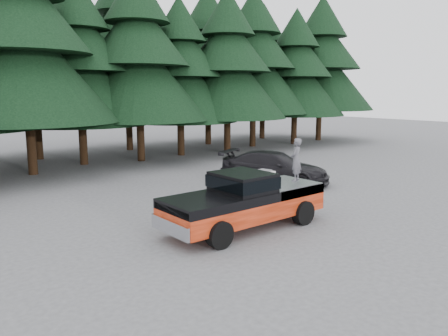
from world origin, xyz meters
TOP-DOWN VIEW (x-y plane):
  - ground at (0.00, 0.00)m, footprint 120.00×120.00m
  - pickup_truck at (1.61, -0.11)m, footprint 6.00×2.04m
  - truck_cab at (1.51, -0.11)m, footprint 1.66×1.90m
  - air_compressor at (2.52, -0.03)m, footprint 0.77×0.67m
  - man_on_bed at (4.01, -0.20)m, footprint 0.68×0.58m
  - parked_car at (7.67, 4.40)m, footprint 4.23×5.88m
  - treeline at (0.42, 17.20)m, footprint 60.15×16.05m

SIDE VIEW (x-z plane):
  - ground at x=0.00m, z-range 0.00..0.00m
  - pickup_truck at x=1.61m, z-range 0.00..1.33m
  - parked_car at x=7.67m, z-range 0.00..1.58m
  - air_compressor at x=2.52m, z-range 1.33..1.81m
  - truck_cab at x=1.51m, z-range 1.33..1.92m
  - man_on_bed at x=4.01m, z-range 1.33..2.90m
  - treeline at x=0.42m, z-range -1.03..16.47m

